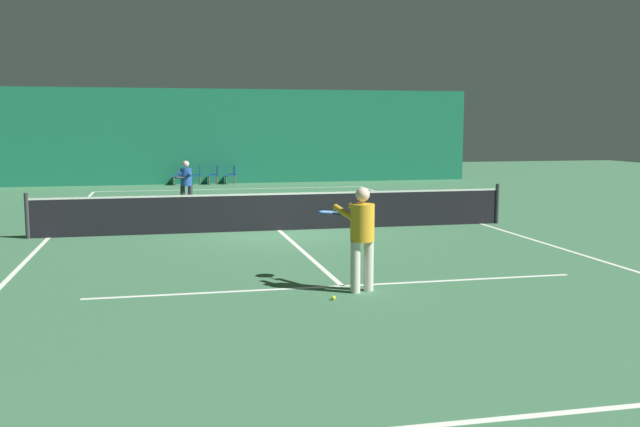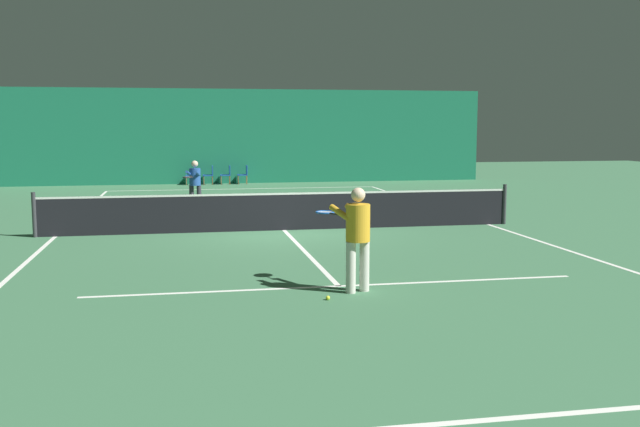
% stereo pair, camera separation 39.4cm
% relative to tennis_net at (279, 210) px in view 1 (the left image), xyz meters
% --- Properties ---
extents(ground_plane, '(60.00, 60.00, 0.00)m').
position_rel_tennis_net_xyz_m(ground_plane, '(0.00, 0.00, -0.51)').
color(ground_plane, '#3D704C').
extents(backdrop_curtain, '(23.00, 0.12, 4.24)m').
position_rel_tennis_net_xyz_m(backdrop_curtain, '(0.00, 14.88, 1.61)').
color(backdrop_curtain, '#196B4C').
rests_on(backdrop_curtain, ground).
extents(court_line_baseline_far, '(11.00, 0.10, 0.00)m').
position_rel_tennis_net_xyz_m(court_line_baseline_far, '(0.00, 11.90, -0.51)').
color(court_line_baseline_far, white).
rests_on(court_line_baseline_far, ground).
extents(court_line_baseline_near, '(11.00, 0.10, 0.00)m').
position_rel_tennis_net_xyz_m(court_line_baseline_near, '(0.00, -11.90, -0.51)').
color(court_line_baseline_near, white).
rests_on(court_line_baseline_near, ground).
extents(court_line_service_far, '(8.25, 0.10, 0.00)m').
position_rel_tennis_net_xyz_m(court_line_service_far, '(0.00, 6.40, -0.51)').
color(court_line_service_far, white).
rests_on(court_line_service_far, ground).
extents(court_line_service_near, '(8.25, 0.10, 0.00)m').
position_rel_tennis_net_xyz_m(court_line_service_near, '(0.00, -6.40, -0.51)').
color(court_line_service_near, white).
rests_on(court_line_service_near, ground).
extents(court_line_sideline_left, '(0.10, 23.80, 0.00)m').
position_rel_tennis_net_xyz_m(court_line_sideline_left, '(-5.50, 0.00, -0.51)').
color(court_line_sideline_left, white).
rests_on(court_line_sideline_left, ground).
extents(court_line_sideline_right, '(0.10, 23.80, 0.00)m').
position_rel_tennis_net_xyz_m(court_line_sideline_right, '(5.50, 0.00, -0.51)').
color(court_line_sideline_right, white).
rests_on(court_line_sideline_right, ground).
extents(court_line_centre, '(0.10, 12.80, 0.00)m').
position_rel_tennis_net_xyz_m(court_line_centre, '(0.00, 0.00, -0.51)').
color(court_line_centre, white).
rests_on(court_line_centre, ground).
extents(tennis_net, '(12.00, 0.10, 1.07)m').
position_rel_tennis_net_xyz_m(tennis_net, '(0.00, 0.00, 0.00)').
color(tennis_net, black).
rests_on(tennis_net, ground).
extents(player_near, '(0.80, 1.39, 1.67)m').
position_rel_tennis_net_xyz_m(player_near, '(0.19, -6.81, 0.46)').
color(player_near, beige).
rests_on(player_near, ground).
extents(player_far, '(0.63, 1.33, 1.53)m').
position_rel_tennis_net_xyz_m(player_far, '(-2.12, 5.00, 0.38)').
color(player_far, '#2D2D38').
rests_on(player_far, ground).
extents(courtside_chair_0, '(0.44, 0.44, 0.84)m').
position_rel_tennis_net_xyz_m(courtside_chair_0, '(-2.06, 14.33, -0.03)').
color(courtside_chair_0, brown).
rests_on(courtside_chair_0, ground).
extents(courtside_chair_1, '(0.44, 0.44, 0.84)m').
position_rel_tennis_net_xyz_m(courtside_chair_1, '(-1.30, 14.33, -0.03)').
color(courtside_chair_1, brown).
rests_on(courtside_chair_1, ground).
extents(courtside_chair_2, '(0.44, 0.44, 0.84)m').
position_rel_tennis_net_xyz_m(courtside_chair_2, '(-0.54, 14.33, -0.03)').
color(courtside_chair_2, brown).
rests_on(courtside_chair_2, ground).
extents(courtside_chair_3, '(0.44, 0.44, 0.84)m').
position_rel_tennis_net_xyz_m(courtside_chair_3, '(0.22, 14.33, -0.03)').
color(courtside_chair_3, brown).
rests_on(courtside_chair_3, ground).
extents(tennis_ball, '(0.07, 0.07, 0.07)m').
position_rel_tennis_net_xyz_m(tennis_ball, '(-0.36, -7.28, -0.48)').
color(tennis_ball, '#D1DB33').
rests_on(tennis_ball, ground).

